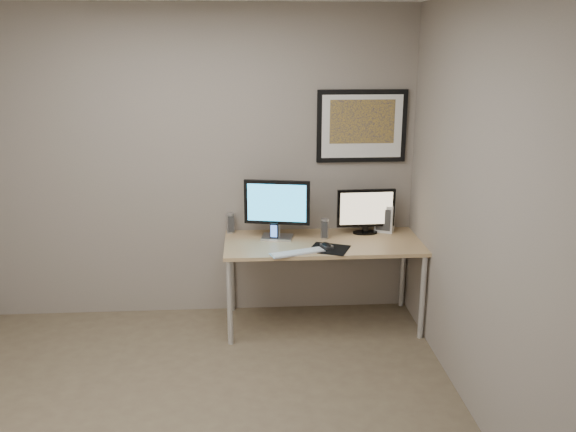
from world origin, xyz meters
name	(u,v)px	position (x,y,z in m)	size (l,w,h in m)	color
floor	(188,424)	(0.00, 0.00, 0.00)	(3.60, 3.60, 0.00)	brown
room	(183,151)	(0.00, 0.45, 1.64)	(3.60, 3.60, 3.60)	white
desk	(323,249)	(1.00, 1.35, 0.66)	(1.60, 0.70, 0.73)	#A1874E
framed_art	(362,126)	(1.35, 1.68, 1.62)	(0.75, 0.04, 0.60)	black
monitor_large	(277,207)	(0.63, 1.45, 1.00)	(0.54, 0.22, 0.49)	#B6B5BB
monitor_tv	(366,210)	(1.38, 1.54, 0.94)	(0.49, 0.12, 0.38)	black
speaker_left	(231,223)	(0.24, 1.64, 0.81)	(0.07, 0.07, 0.17)	#B6B5BB
speaker_right	(325,229)	(1.02, 1.43, 0.81)	(0.07, 0.07, 0.17)	#B6B5BB
phone_dock	(274,232)	(0.60, 1.40, 0.80)	(0.07, 0.07, 0.15)	black
keyboard	(297,253)	(0.77, 1.07, 0.74)	(0.43, 0.12, 0.02)	silver
mousepad	(329,249)	(1.03, 1.16, 0.73)	(0.29, 0.26, 0.00)	black
mouse	(327,245)	(1.01, 1.19, 0.75)	(0.06, 0.11, 0.04)	black
fan_unit	(385,218)	(1.56, 1.59, 0.85)	(0.15, 0.11, 0.24)	silver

